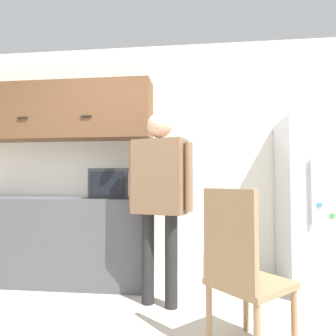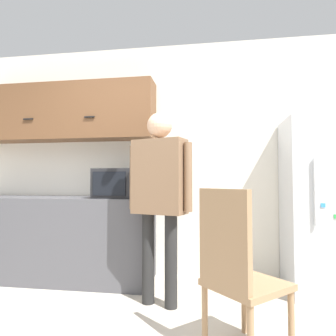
{
  "view_description": "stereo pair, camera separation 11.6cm",
  "coord_description": "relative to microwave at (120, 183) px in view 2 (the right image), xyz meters",
  "views": [
    {
      "loc": [
        0.49,
        -1.61,
        1.08
      ],
      "look_at": [
        0.2,
        1.02,
        1.2
      ],
      "focal_mm": 32.0,
      "sensor_mm": 36.0,
      "label": 1
    },
    {
      "loc": [
        0.61,
        -1.6,
        1.08
      ],
      "look_at": [
        0.2,
        1.02,
        1.2
      ],
      "focal_mm": 32.0,
      "sensor_mm": 36.0,
      "label": 2
    }
  ],
  "objects": [
    {
      "name": "back_wall",
      "position": [
        0.39,
        0.41,
        0.29
      ],
      "size": [
        6.0,
        0.06,
        2.7
      ],
      "color": "silver",
      "rests_on": "ground_plane"
    },
    {
      "name": "microwave",
      "position": [
        0.0,
        0.0,
        0.0
      ],
      "size": [
        0.49,
        0.42,
        0.31
      ],
      "color": "#232326",
      "rests_on": "counter"
    },
    {
      "name": "refrigerator",
      "position": [
        2.09,
        0.06,
        -0.21
      ],
      "size": [
        0.79,
        0.65,
        1.7
      ],
      "color": "silver",
      "rests_on": "ground_plane"
    },
    {
      "name": "chair",
      "position": [
        1.13,
        -1.15,
        -0.51
      ],
      "size": [
        0.62,
        0.62,
        1.04
      ],
      "rotation": [
        0.0,
        0.0,
        2.33
      ],
      "color": "#997551",
      "rests_on": "ground_plane"
    },
    {
      "name": "upper_cabinets",
      "position": [
        -0.74,
        0.22,
        0.84
      ],
      "size": [
        2.13,
        0.34,
        0.66
      ],
      "color": "brown"
    },
    {
      "name": "counter",
      "position": [
        -0.74,
        0.06,
        -0.61
      ],
      "size": [
        2.13,
        0.64,
        0.9
      ],
      "color": "#4C4C51",
      "rests_on": "ground_plane"
    },
    {
      "name": "person",
      "position": [
        0.52,
        -0.46,
        -0.02
      ],
      "size": [
        0.59,
        0.35,
        1.69
      ],
      "rotation": [
        0.0,
        0.0,
        -0.3
      ],
      "color": "black",
      "rests_on": "ground_plane"
    }
  ]
}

